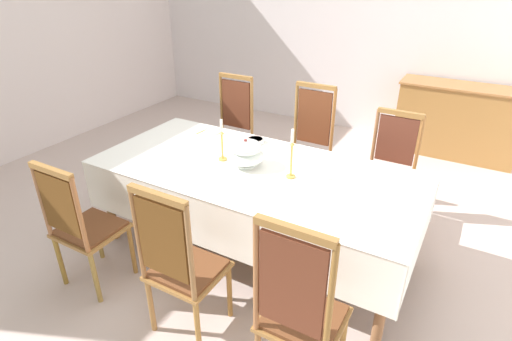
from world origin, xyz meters
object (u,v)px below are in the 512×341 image
object	(u,v)px
chair_north_a	(231,131)
soup_tureen	(246,153)
chair_north_c	(389,169)
candlestick_west	(222,144)
chair_north_b	(308,147)
candlestick_east	(291,158)
chair_south_a	(82,225)
chair_south_b	(180,263)
bowl_near_left	(255,140)
chair_south_c	(299,310)
dining_table	(255,176)
spoon_secondary	(206,129)
spoon_primary	(247,139)
sideboard	(457,121)
bowl_near_right	(213,131)

from	to	relation	value
chair_north_a	soup_tureen	bearing A→B (deg)	128.26
chair_north_c	soup_tureen	distance (m)	1.40
candlestick_west	chair_north_a	bearing A→B (deg)	119.61
chair_north_b	candlestick_east	distance (m)	1.09
chair_south_a	chair_south_b	distance (m)	0.90
bowl_near_left	chair_north_b	bearing A→B (deg)	63.62
chair_south_c	chair_north_a	bearing A→B (deg)	130.61
chair_north_b	bowl_near_left	world-z (taller)	chair_north_b
chair_south_b	chair_north_c	bearing A→B (deg)	67.89
dining_table	chair_north_a	distance (m)	1.33
chair_south_a	chair_north_a	world-z (taller)	chair_north_a
candlestick_east	spoon_secondary	bearing A→B (deg)	157.36
chair_north_a	bowl_near_left	world-z (taller)	chair_north_a
chair_south_a	soup_tureen	xyz separation A→B (m)	(0.78, 0.99, 0.35)
chair_south_b	soup_tureen	distance (m)	1.05
spoon_primary	sideboard	world-z (taller)	sideboard
chair_south_a	spoon_secondary	distance (m)	1.48
chair_north_b	chair_north_c	bearing A→B (deg)	179.43
sideboard	spoon_secondary	bearing A→B (deg)	50.31
chair_south_a	chair_south_c	size ratio (longest dim) A/B	0.89
candlestick_east	spoon_primary	bearing A→B (deg)	144.86
chair_north_b	dining_table	bearing A→B (deg)	88.21
chair_south_b	candlestick_east	world-z (taller)	candlestick_east
soup_tureen	bowl_near_left	distance (m)	0.47
dining_table	chair_south_b	size ratio (longest dim) A/B	2.25
candlestick_west	spoon_secondary	xyz separation A→B (m)	(-0.51, 0.47, -0.13)
chair_south_a	spoon_secondary	xyz separation A→B (m)	(0.06, 1.46, 0.24)
chair_south_b	soup_tureen	bearing A→B (deg)	96.76
chair_north_c	bowl_near_left	size ratio (longest dim) A/B	6.66
chair_south_c	candlestick_west	bearing A→B (deg)	138.89
chair_south_b	chair_south_c	size ratio (longest dim) A/B	0.95
chair_south_c	spoon_secondary	size ratio (longest dim) A/B	6.71
chair_north_b	spoon_primary	xyz separation A→B (m)	(-0.38, -0.53, 0.20)
candlestick_west	soup_tureen	bearing A→B (deg)	0.00
dining_table	soup_tureen	size ratio (longest dim) A/B	8.74
soup_tureen	candlestick_east	bearing A→B (deg)	-0.00
dining_table	sideboard	bearing A→B (deg)	67.35
spoon_secondary	chair_north_a	bearing A→B (deg)	101.97
candlestick_west	bowl_near_right	size ratio (longest dim) A/B	2.42
candlestick_west	spoon_primary	distance (m)	0.48
chair_north_c	chair_north_a	bearing A→B (deg)	-0.22
bowl_near_right	bowl_near_left	bearing A→B (deg)	-0.50
dining_table	spoon_primary	xyz separation A→B (m)	(-0.35, 0.46, 0.08)
chair_north_a	bowl_near_right	size ratio (longest dim) A/B	8.10
chair_north_c	spoon_primary	xyz separation A→B (m)	(-1.19, -0.53, 0.24)
chair_north_a	spoon_primary	world-z (taller)	chair_north_a
soup_tureen	spoon_secondary	size ratio (longest dim) A/B	1.64
bowl_near_left	chair_north_c	bearing A→B (deg)	27.01
dining_table	chair_south_c	distance (m)	1.31
chair_south_c	chair_south_b	bearing A→B (deg)	179.75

